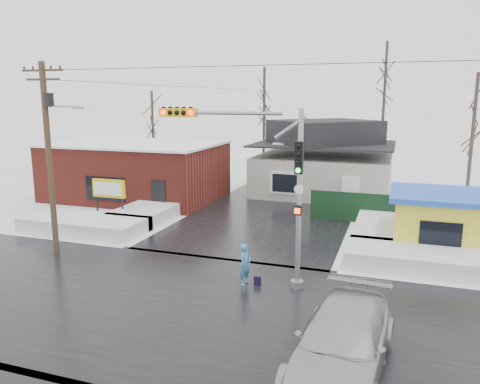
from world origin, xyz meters
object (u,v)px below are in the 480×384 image
(marquee_sign, at_px, (109,190))
(car, at_px, (342,342))
(utility_pole, at_px, (50,147))
(pedestrian, at_px, (245,265))
(traffic_signal, at_px, (260,173))
(kiosk, at_px, (438,220))

(marquee_sign, height_order, car, marquee_sign)
(utility_pole, relative_size, pedestrian, 5.35)
(traffic_signal, xyz_separation_m, utility_pole, (-10.36, 0.53, 0.57))
(kiosk, xyz_separation_m, pedestrian, (-7.53, -7.38, -0.62))
(utility_pole, height_order, pedestrian, utility_pole)
(marquee_sign, bearing_deg, utility_pole, -79.87)
(utility_pole, bearing_deg, pedestrian, -5.10)
(marquee_sign, bearing_deg, pedestrian, -32.09)
(marquee_sign, distance_m, car, 19.37)
(kiosk, bearing_deg, traffic_signal, -135.16)
(utility_pole, relative_size, car, 1.54)
(utility_pole, distance_m, car, 15.98)
(kiosk, bearing_deg, car, -104.37)
(traffic_signal, distance_m, car, 7.50)
(traffic_signal, xyz_separation_m, marquee_sign, (-11.43, 6.53, -2.62))
(traffic_signal, relative_size, car, 1.19)
(kiosk, distance_m, car, 12.65)
(kiosk, relative_size, pedestrian, 2.74)
(marquee_sign, xyz_separation_m, car, (15.36, -11.74, -1.07))
(pedestrian, bearing_deg, marquee_sign, 73.49)
(utility_pole, relative_size, marquee_sign, 3.53)
(pedestrian, height_order, car, car)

